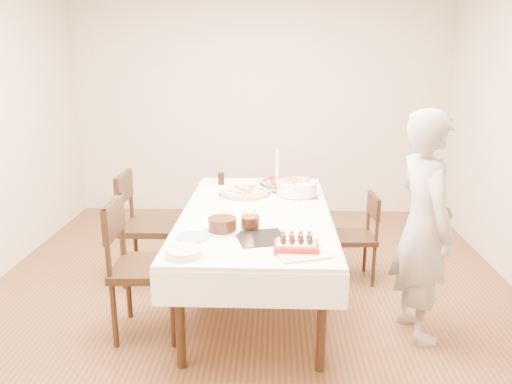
{
  "coord_description": "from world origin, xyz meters",
  "views": [
    {
      "loc": [
        0.19,
        -3.6,
        1.93
      ],
      "look_at": [
        0.05,
        0.09,
        0.91
      ],
      "focal_mm": 35.0,
      "sensor_mm": 36.0,
      "label": 1
    }
  ],
  "objects_px": {
    "layer_cake": "(222,225)",
    "strawberry_box": "(296,245)",
    "pasta_bowl": "(297,188)",
    "cola_glass": "(221,179)",
    "person": "(424,227)",
    "pizza_pepperoni": "(277,182)",
    "pizza_white": "(244,193)",
    "chair_left_savory": "(150,227)",
    "taper_candle": "(277,171)",
    "chair_right_savory": "(353,237)",
    "dining_table": "(256,256)",
    "chair_left_dessert": "(147,268)",
    "birthday_cake": "(250,217)"
  },
  "relations": [
    {
      "from": "dining_table",
      "to": "chair_right_savory",
      "type": "distance_m",
      "value": 0.93
    },
    {
      "from": "taper_candle",
      "to": "cola_glass",
      "type": "height_order",
      "value": "taper_candle"
    },
    {
      "from": "chair_left_dessert",
      "to": "layer_cake",
      "type": "relative_size",
      "value": 3.96
    },
    {
      "from": "pizza_white",
      "to": "pasta_bowl",
      "type": "xyz_separation_m",
      "value": [
        0.45,
        0.03,
        0.04
      ]
    },
    {
      "from": "birthday_cake",
      "to": "dining_table",
      "type": "bearing_deg",
      "value": 86.32
    },
    {
      "from": "chair_left_savory",
      "to": "strawberry_box",
      "type": "xyz_separation_m",
      "value": [
        1.21,
        -1.14,
        0.3
      ]
    },
    {
      "from": "chair_left_dessert",
      "to": "person",
      "type": "height_order",
      "value": "person"
    },
    {
      "from": "taper_candle",
      "to": "chair_left_dessert",
      "type": "bearing_deg",
      "value": -129.77
    },
    {
      "from": "chair_right_savory",
      "to": "pizza_pepperoni",
      "type": "relative_size",
      "value": 2.41
    },
    {
      "from": "pizza_pepperoni",
      "to": "pasta_bowl",
      "type": "bearing_deg",
      "value": -64.86
    },
    {
      "from": "pasta_bowl",
      "to": "cola_glass",
      "type": "xyz_separation_m",
      "value": [
        -0.69,
        0.33,
        -0.01
      ]
    },
    {
      "from": "layer_cake",
      "to": "strawberry_box",
      "type": "xyz_separation_m",
      "value": [
        0.5,
        -0.32,
        -0.02
      ]
    },
    {
      "from": "chair_left_dessert",
      "to": "pasta_bowl",
      "type": "relative_size",
      "value": 2.81
    },
    {
      "from": "chair_left_savory",
      "to": "birthday_cake",
      "type": "bearing_deg",
      "value": 140.6
    },
    {
      "from": "pizza_white",
      "to": "strawberry_box",
      "type": "height_order",
      "value": "strawberry_box"
    },
    {
      "from": "cola_glass",
      "to": "chair_right_savory",
      "type": "bearing_deg",
      "value": -18.92
    },
    {
      "from": "chair_left_dessert",
      "to": "pasta_bowl",
      "type": "height_order",
      "value": "chair_left_dessert"
    },
    {
      "from": "pizza_pepperoni",
      "to": "layer_cake",
      "type": "xyz_separation_m",
      "value": [
        -0.38,
        -1.32,
        0.03
      ]
    },
    {
      "from": "pizza_white",
      "to": "strawberry_box",
      "type": "distance_m",
      "value": 1.31
    },
    {
      "from": "chair_left_savory",
      "to": "chair_left_dessert",
      "type": "bearing_deg",
      "value": 102.33
    },
    {
      "from": "pizza_white",
      "to": "cola_glass",
      "type": "distance_m",
      "value": 0.44
    },
    {
      "from": "pizza_white",
      "to": "strawberry_box",
      "type": "xyz_separation_m",
      "value": [
        0.4,
        -1.25,
        0.01
      ]
    },
    {
      "from": "chair_left_dessert",
      "to": "strawberry_box",
      "type": "distance_m",
      "value": 1.09
    },
    {
      "from": "dining_table",
      "to": "chair_left_savory",
      "type": "height_order",
      "value": "chair_left_savory"
    },
    {
      "from": "chair_left_savory",
      "to": "pasta_bowl",
      "type": "height_order",
      "value": "chair_left_savory"
    },
    {
      "from": "dining_table",
      "to": "chair_left_dessert",
      "type": "relative_size",
      "value": 2.17
    },
    {
      "from": "person",
      "to": "birthday_cake",
      "type": "relative_size",
      "value": 11.43
    },
    {
      "from": "pizza_pepperoni",
      "to": "cola_glass",
      "type": "bearing_deg",
      "value": -177.02
    },
    {
      "from": "dining_table",
      "to": "strawberry_box",
      "type": "relative_size",
      "value": 7.81
    },
    {
      "from": "taper_candle",
      "to": "cola_glass",
      "type": "distance_m",
      "value": 0.6
    },
    {
      "from": "cola_glass",
      "to": "pasta_bowl",
      "type": "bearing_deg",
      "value": -25.64
    },
    {
      "from": "person",
      "to": "pasta_bowl",
      "type": "xyz_separation_m",
      "value": [
        -0.82,
        0.94,
        0.01
      ]
    },
    {
      "from": "chair_left_dessert",
      "to": "birthday_cake",
      "type": "height_order",
      "value": "chair_left_dessert"
    },
    {
      "from": "chair_right_savory",
      "to": "chair_left_savory",
      "type": "distance_m",
      "value": 1.77
    },
    {
      "from": "dining_table",
      "to": "chair_left_dessert",
      "type": "distance_m",
      "value": 0.91
    },
    {
      "from": "chair_left_savory",
      "to": "pizza_pepperoni",
      "type": "height_order",
      "value": "chair_left_savory"
    },
    {
      "from": "chair_left_savory",
      "to": "pasta_bowl",
      "type": "relative_size",
      "value": 2.77
    },
    {
      "from": "person",
      "to": "pizza_pepperoni",
      "type": "bearing_deg",
      "value": 25.95
    },
    {
      "from": "chair_right_savory",
      "to": "pizza_white",
      "type": "bearing_deg",
      "value": 173.62
    },
    {
      "from": "chair_right_savory",
      "to": "pizza_pepperoni",
      "type": "xyz_separation_m",
      "value": [
        -0.66,
        0.43,
        0.38
      ]
    },
    {
      "from": "chair_right_savory",
      "to": "pizza_pepperoni",
      "type": "height_order",
      "value": "pizza_pepperoni"
    },
    {
      "from": "dining_table",
      "to": "chair_left_savory",
      "type": "xyz_separation_m",
      "value": [
        -0.93,
        0.35,
        0.11
      ]
    },
    {
      "from": "strawberry_box",
      "to": "birthday_cake",
      "type": "bearing_deg",
      "value": 127.53
    },
    {
      "from": "cola_glass",
      "to": "layer_cake",
      "type": "relative_size",
      "value": 0.45
    },
    {
      "from": "chair_left_dessert",
      "to": "pasta_bowl",
      "type": "distance_m",
      "value": 1.51
    },
    {
      "from": "person",
      "to": "taper_candle",
      "type": "bearing_deg",
      "value": 32.87
    },
    {
      "from": "person",
      "to": "dining_table",
      "type": "bearing_deg",
      "value": 57.06
    },
    {
      "from": "pizza_white",
      "to": "pizza_pepperoni",
      "type": "distance_m",
      "value": 0.48
    },
    {
      "from": "dining_table",
      "to": "birthday_cake",
      "type": "bearing_deg",
      "value": -93.68
    },
    {
      "from": "pizza_white",
      "to": "chair_left_dessert",
      "type": "bearing_deg",
      "value": -122.47
    }
  ]
}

